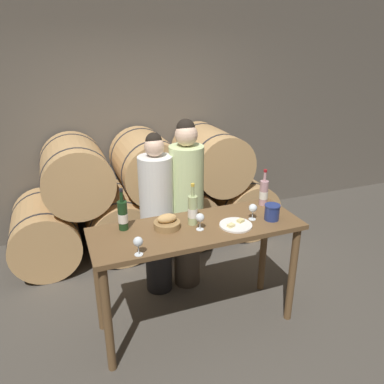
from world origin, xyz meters
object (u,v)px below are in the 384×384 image
(wine_glass_far_left, at_px, (138,242))
(blue_crock, at_px, (272,212))
(tasting_table, at_px, (197,243))
(wine_glass_center, at_px, (253,209))
(person_right, at_px, (187,205))
(person_left, at_px, (157,215))
(wine_bottle_red, at_px, (123,215))
(wine_bottle_rose, at_px, (264,193))
(cheese_plate, at_px, (236,225))
(wine_bottle_white, at_px, (193,210))
(wine_glass_left, at_px, (200,218))
(bread_basket, at_px, (167,223))

(wine_glass_far_left, bearing_deg, blue_crock, 7.21)
(tasting_table, distance_m, wine_glass_center, 0.53)
(tasting_table, distance_m, person_right, 0.62)
(person_left, bearing_deg, wine_bottle_red, -131.34)
(person_left, height_order, wine_bottle_rose, person_left)
(tasting_table, height_order, cheese_plate, cheese_plate)
(person_left, relative_size, wine_bottle_red, 4.68)
(person_left, xyz_separation_m, wine_glass_far_left, (-0.37, -0.85, 0.24))
(wine_glass_center, bearing_deg, wine_glass_far_left, -168.55)
(wine_bottle_white, xyz_separation_m, cheese_plate, (0.31, -0.15, -0.11))
(wine_glass_left, height_order, wine_glass_center, same)
(wine_glass_far_left, height_order, wine_glass_center, same)
(wine_bottle_red, relative_size, wine_glass_far_left, 2.47)
(wine_bottle_red, height_order, wine_glass_center, wine_bottle_red)
(cheese_plate, relative_size, wine_glass_far_left, 1.90)
(tasting_table, height_order, wine_bottle_rose, wine_bottle_rose)
(blue_crock, distance_m, wine_glass_center, 0.16)
(person_left, bearing_deg, blue_crock, -42.27)
(blue_crock, bearing_deg, person_left, 137.73)
(wine_glass_left, bearing_deg, wine_bottle_rose, 18.94)
(person_left, distance_m, wine_bottle_white, 0.63)
(cheese_plate, bearing_deg, blue_crock, -0.39)
(wine_bottle_white, bearing_deg, person_left, 104.74)
(bread_basket, xyz_separation_m, cheese_plate, (0.52, -0.16, -0.04))
(person_left, height_order, wine_glass_center, person_left)
(wine_bottle_white, relative_size, cheese_plate, 1.33)
(wine_glass_far_left, xyz_separation_m, wine_glass_center, (1.00, 0.20, 0.00))
(wine_glass_far_left, bearing_deg, wine_glass_left, 19.90)
(blue_crock, bearing_deg, cheese_plate, 179.61)
(blue_crock, relative_size, wine_glass_left, 0.95)
(wine_glass_left, bearing_deg, bread_basket, 152.75)
(tasting_table, relative_size, person_left, 1.06)
(wine_glass_left, bearing_deg, wine_glass_far_left, -160.10)
(blue_crock, relative_size, cheese_plate, 0.50)
(tasting_table, bearing_deg, wine_glass_left, -91.01)
(wine_glass_far_left, distance_m, wine_glass_center, 1.02)
(wine_glass_far_left, bearing_deg, bread_basket, 45.84)
(wine_bottle_white, bearing_deg, tasting_table, -72.43)
(wine_bottle_white, distance_m, wine_glass_far_left, 0.60)
(wine_bottle_red, xyz_separation_m, wine_glass_left, (0.55, -0.22, -0.02))
(wine_glass_left, relative_size, wine_glass_center, 1.00)
(wine_glass_left, bearing_deg, blue_crock, -4.34)
(tasting_table, relative_size, wine_glass_far_left, 12.31)
(blue_crock, distance_m, bread_basket, 0.86)
(wine_bottle_red, bearing_deg, person_right, 32.84)
(person_left, bearing_deg, bread_basket, -97.07)
(tasting_table, height_order, wine_bottle_white, wine_bottle_white)
(person_left, height_order, blue_crock, person_left)
(person_left, bearing_deg, cheese_plate, -57.39)
(person_right, relative_size, wine_bottle_rose, 5.11)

